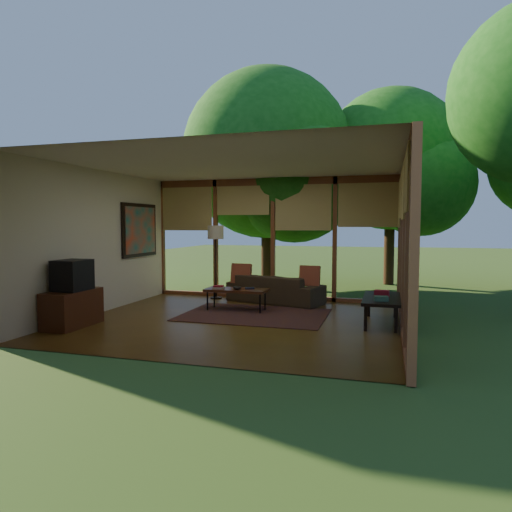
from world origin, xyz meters
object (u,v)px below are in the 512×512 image
(media_cabinet, at_px, (72,308))
(floor_lamp, at_px, (216,236))
(television, at_px, (72,275))
(side_console, at_px, (382,300))
(sofa, at_px, (275,289))
(coffee_table, at_px, (236,291))

(media_cabinet, relative_size, floor_lamp, 0.61)
(television, xyz_separation_m, floor_lamp, (1.21, 3.30, 0.56))
(side_console, bearing_deg, television, -161.53)
(side_console, bearing_deg, sofa, 145.19)
(television, relative_size, side_console, 0.39)
(floor_lamp, height_order, coffee_table, floor_lamp)
(television, bearing_deg, media_cabinet, 180.00)
(side_console, bearing_deg, floor_lamp, 155.18)
(media_cabinet, bearing_deg, side_console, 18.40)
(television, xyz_separation_m, coffee_table, (2.12, 2.07, -0.46))
(sofa, relative_size, floor_lamp, 1.24)
(sofa, xyz_separation_m, television, (-2.63, -3.16, 0.55))
(floor_lamp, relative_size, coffee_table, 1.38)
(media_cabinet, height_order, television, television)
(media_cabinet, height_order, coffee_table, media_cabinet)
(media_cabinet, xyz_separation_m, side_console, (4.87, 1.62, 0.11))
(television, distance_m, floor_lamp, 3.56)
(television, distance_m, coffee_table, 3.00)
(sofa, relative_size, television, 3.71)
(side_console, bearing_deg, media_cabinet, -161.60)
(media_cabinet, bearing_deg, coffee_table, 44.00)
(media_cabinet, distance_m, television, 0.55)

